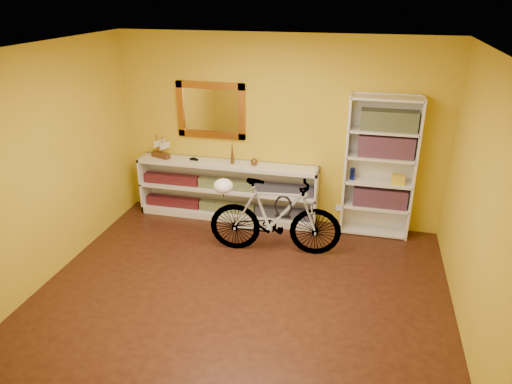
% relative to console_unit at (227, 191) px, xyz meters
% --- Properties ---
extents(floor, '(4.50, 4.00, 0.01)m').
position_rel_console_unit_xyz_m(floor, '(0.70, -1.81, -0.43)').
color(floor, black).
rests_on(floor, ground).
extents(ceiling, '(4.50, 4.00, 0.01)m').
position_rel_console_unit_xyz_m(ceiling, '(0.70, -1.81, 2.18)').
color(ceiling, silver).
rests_on(ceiling, ground).
extents(back_wall, '(4.50, 0.01, 2.60)m').
position_rel_console_unit_xyz_m(back_wall, '(0.70, 0.19, 0.88)').
color(back_wall, gold).
rests_on(back_wall, ground).
extents(left_wall, '(0.01, 4.00, 2.60)m').
position_rel_console_unit_xyz_m(left_wall, '(-1.56, -1.81, 0.88)').
color(left_wall, gold).
rests_on(left_wall, ground).
extents(right_wall, '(0.01, 4.00, 2.60)m').
position_rel_console_unit_xyz_m(right_wall, '(2.95, -1.81, 0.88)').
color(right_wall, gold).
rests_on(right_wall, ground).
extents(gilt_mirror, '(0.98, 0.06, 0.78)m').
position_rel_console_unit_xyz_m(gilt_mirror, '(-0.25, 0.15, 1.12)').
color(gilt_mirror, '#99571B').
rests_on(gilt_mirror, back_wall).
extents(wall_socket, '(0.09, 0.02, 0.09)m').
position_rel_console_unit_xyz_m(wall_socket, '(1.60, 0.17, -0.17)').
color(wall_socket, silver).
rests_on(wall_socket, back_wall).
extents(console_unit, '(2.60, 0.35, 0.85)m').
position_rel_console_unit_xyz_m(console_unit, '(0.00, 0.00, 0.00)').
color(console_unit, silver).
rests_on(console_unit, floor).
extents(cd_row_lower, '(2.50, 0.13, 0.14)m').
position_rel_console_unit_xyz_m(cd_row_lower, '(0.00, -0.02, -0.26)').
color(cd_row_lower, black).
rests_on(cd_row_lower, console_unit).
extents(cd_row_upper, '(2.50, 0.13, 0.14)m').
position_rel_console_unit_xyz_m(cd_row_upper, '(0.00, -0.02, 0.11)').
color(cd_row_upper, navy).
rests_on(cd_row_upper, console_unit).
extents(model_ship, '(0.31, 0.21, 0.35)m').
position_rel_console_unit_xyz_m(model_ship, '(-0.99, 0.00, 0.60)').
color(model_ship, '#422712').
rests_on(model_ship, console_unit).
extents(toy_car, '(0.00, 0.00, 0.00)m').
position_rel_console_unit_xyz_m(toy_car, '(-0.48, 0.00, 0.43)').
color(toy_car, black).
rests_on(toy_car, console_unit).
extents(bronze_ornament, '(0.06, 0.06, 0.34)m').
position_rel_console_unit_xyz_m(bronze_ornament, '(0.09, 0.00, 0.60)').
color(bronze_ornament, brown).
rests_on(bronze_ornament, console_unit).
extents(decorative_orb, '(0.10, 0.10, 0.10)m').
position_rel_console_unit_xyz_m(decorative_orb, '(0.40, 0.00, 0.47)').
color(decorative_orb, brown).
rests_on(decorative_orb, console_unit).
extents(bookcase, '(0.90, 0.30, 1.90)m').
position_rel_console_unit_xyz_m(bookcase, '(2.09, 0.03, 0.52)').
color(bookcase, silver).
rests_on(bookcase, floor).
extents(book_row_a, '(0.70, 0.22, 0.26)m').
position_rel_console_unit_xyz_m(book_row_a, '(2.14, 0.03, 0.12)').
color(book_row_a, maroon).
rests_on(book_row_a, bookcase).
extents(book_row_b, '(0.70, 0.22, 0.28)m').
position_rel_console_unit_xyz_m(book_row_b, '(2.14, 0.03, 0.83)').
color(book_row_b, maroon).
rests_on(book_row_b, bookcase).
extents(book_row_c, '(0.70, 0.22, 0.25)m').
position_rel_console_unit_xyz_m(book_row_c, '(2.14, 0.03, 1.16)').
color(book_row_c, '#194D5A').
rests_on(book_row_c, bookcase).
extents(travel_mug, '(0.07, 0.07, 0.16)m').
position_rel_console_unit_xyz_m(travel_mug, '(1.75, 0.01, 0.42)').
color(travel_mug, navy).
rests_on(travel_mug, bookcase).
extents(red_tin, '(0.18, 0.18, 0.19)m').
position_rel_console_unit_xyz_m(red_tin, '(1.89, 0.06, 1.14)').
color(red_tin, maroon).
rests_on(red_tin, bookcase).
extents(yellow_bag, '(0.16, 0.11, 0.13)m').
position_rel_console_unit_xyz_m(yellow_bag, '(2.34, -0.01, 0.40)').
color(yellow_bag, gold).
rests_on(yellow_bag, bookcase).
extents(bicycle, '(0.61, 1.73, 0.99)m').
position_rel_console_unit_xyz_m(bicycle, '(0.87, -0.80, 0.07)').
color(bicycle, silver).
rests_on(bicycle, floor).
extents(helmet, '(0.25, 0.24, 0.19)m').
position_rel_console_unit_xyz_m(helmet, '(0.22, -0.87, 0.45)').
color(helmet, white).
rests_on(helmet, bicycle).
extents(u_lock, '(0.22, 0.02, 0.22)m').
position_rel_console_unit_xyz_m(u_lock, '(0.97, -0.79, 0.22)').
color(u_lock, black).
rests_on(u_lock, bicycle).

